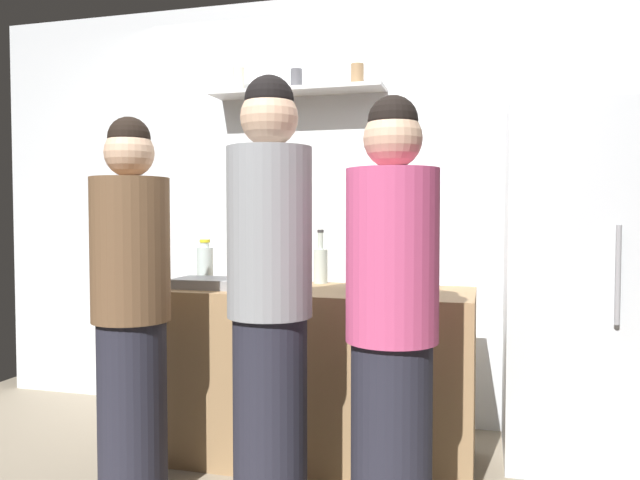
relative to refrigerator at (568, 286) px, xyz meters
The scene contains 12 objects.
back_wall_assembly 1.41m from the refrigerator, 162.77° to the left, with size 4.80×0.32×2.60m.
refrigerator is the anchor object (origin of this frame).
counter 1.34m from the refrigerator, 165.67° to the right, with size 1.54×0.62×0.88m, color #9E7A51.
baking_pan 1.84m from the refrigerator, 167.09° to the right, with size 0.34×0.24×0.05m, color gray.
utensil_holder 1.66m from the refrigerator, 161.28° to the right, with size 0.09×0.09×0.22m.
wine_bottle_green_glass 1.05m from the refrigerator, 163.18° to the right, with size 0.07×0.07×0.31m.
wine_bottle_amber_glass 0.94m from the refrigerator, 167.00° to the right, with size 0.07×0.07×0.30m.
wine_bottle_pale_glass 1.29m from the refrigerator, behind, with size 0.08×0.08×0.30m.
water_bottle_plastic 1.93m from the refrigerator, behind, with size 0.09×0.09×0.24m.
person_grey_hoodie 1.60m from the refrigerator, 140.99° to the right, with size 0.34×0.34×1.81m.
person_pink_top 1.31m from the refrigerator, 124.28° to the right, with size 0.34×0.34×1.69m.
person_brown_jacket 2.13m from the refrigerator, 153.75° to the right, with size 0.34×0.34×1.69m.
Camera 1 is at (0.87, -2.43, 1.26)m, focal length 34.07 mm.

